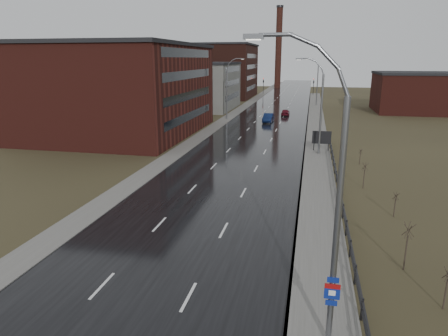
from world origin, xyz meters
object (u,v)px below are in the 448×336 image
at_px(streetlight_main, 330,205).
at_px(car_far, 285,113).
at_px(billboard, 322,138).
at_px(car_near, 268,118).

relative_size(streetlight_main, car_far, 3.13).
height_order(streetlight_main, car_far, streetlight_main).
relative_size(streetlight_main, billboard, 4.58).
relative_size(billboard, car_far, 0.68).
distance_m(billboard, car_near, 24.37).
distance_m(streetlight_main, car_far, 68.25).
height_order(billboard, car_far, billboard).
relative_size(streetlight_main, car_near, 2.57).
xyz_separation_m(streetlight_main, billboard, (0.63, 35.69, -4.29)).
height_order(streetlight_main, car_near, streetlight_main).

